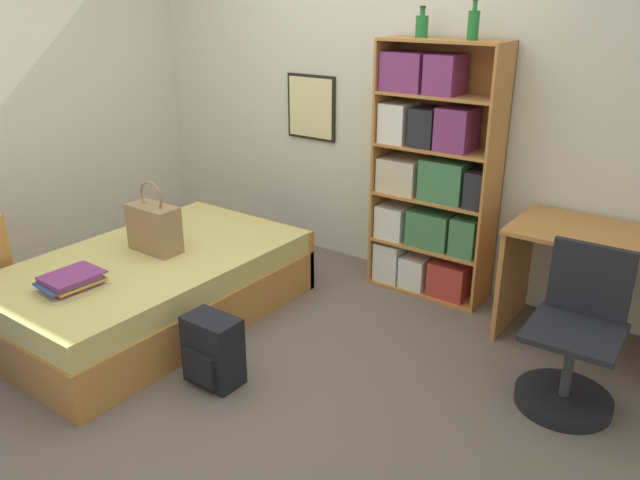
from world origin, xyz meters
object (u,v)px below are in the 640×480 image
at_px(bed, 155,286).
at_px(desk_chair, 572,358).
at_px(handbag, 154,227).
at_px(desk, 602,272).
at_px(bottle_green, 422,25).
at_px(bottle_brown, 473,24).
at_px(backpack, 213,351).
at_px(book_stack_on_bed, 72,281).
at_px(bookcase, 430,181).

bearing_deg(bed, desk_chair, 14.91).
height_order(handbag, desk, handbag).
bearing_deg(desk_chair, bed, -165.09).
relative_size(bottle_green, bottle_brown, 0.79).
height_order(bottle_green, desk_chair, bottle_green).
relative_size(desk, desk_chair, 1.27).
relative_size(bed, backpack, 4.97).
bearing_deg(bottle_brown, backpack, -109.37).
bearing_deg(handbag, bed, -64.02).
relative_size(desk_chair, backpack, 2.12).
relative_size(book_stack_on_bed, desk_chair, 0.44).
bearing_deg(bottle_brown, bed, -135.87).
xyz_separation_m(book_stack_on_bed, bookcase, (1.17, 1.96, 0.32)).
height_order(desk_chair, backpack, desk_chair).
relative_size(bookcase, desk, 1.65).
bearing_deg(bottle_green, bottle_brown, -5.79).
xyz_separation_m(book_stack_on_bed, bottle_green, (1.03, 1.97, 1.29)).
xyz_separation_m(bed, book_stack_on_bed, (0.02, -0.57, 0.26)).
height_order(handbag, bottle_brown, bottle_brown).
xyz_separation_m(desk, backpack, (-1.53, -1.56, -0.30)).
bearing_deg(bottle_brown, book_stack_on_bed, -125.58).
bearing_deg(bed, handbag, 115.98).
xyz_separation_m(bookcase, bottle_brown, (0.22, -0.02, 0.99)).
xyz_separation_m(book_stack_on_bed, bottle_brown, (1.39, 1.94, 1.31)).
distance_m(handbag, bottle_brown, 2.28).
height_order(bottle_brown, desk_chair, bottle_brown).
distance_m(bottle_green, backpack, 2.34).
bearing_deg(backpack, book_stack_on_bed, -161.73).
relative_size(handbag, backpack, 1.20).
bearing_deg(book_stack_on_bed, handbag, 95.14).
relative_size(bookcase, bottle_brown, 7.19).
bearing_deg(bed, backpack, -20.40).
xyz_separation_m(handbag, book_stack_on_bed, (0.06, -0.64, -0.11)).
bearing_deg(bed, desk, 28.08).
bearing_deg(handbag, bottle_green, 50.80).
distance_m(book_stack_on_bed, bottle_green, 2.57).
height_order(book_stack_on_bed, desk, desk).
distance_m(bottle_green, bottle_brown, 0.36).
distance_m(book_stack_on_bed, desk_chair, 2.67).
bearing_deg(bottle_green, handbag, -129.20).
xyz_separation_m(bottle_brown, desk, (0.94, -0.11, -1.29)).
distance_m(bed, bottle_brown, 2.51).
relative_size(bed, desk, 1.85).
bearing_deg(backpack, handbag, 156.40).
height_order(bookcase, bottle_green, bottle_green).
relative_size(book_stack_on_bed, backpack, 0.94).
xyz_separation_m(bed, bottle_brown, (1.41, 1.37, 1.57)).
height_order(bed, desk, desk).
xyz_separation_m(bottle_green, desk_chair, (1.34, -0.77, -1.51)).
xyz_separation_m(desk_chair, backpack, (-1.57, -0.94, -0.06)).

